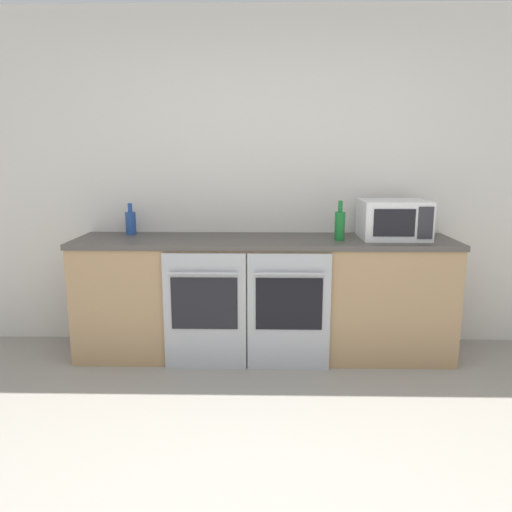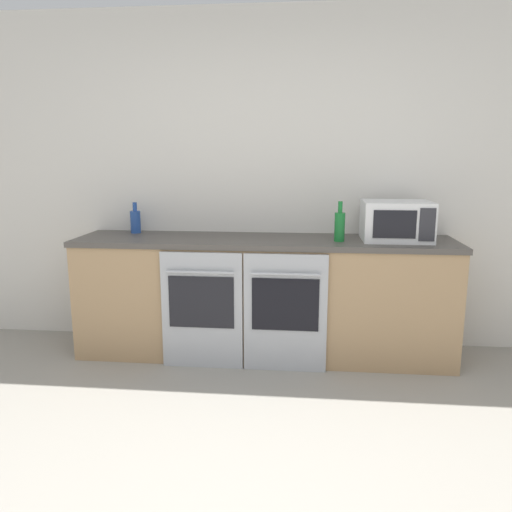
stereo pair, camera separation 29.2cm
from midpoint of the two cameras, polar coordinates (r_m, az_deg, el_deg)
name	(u,v)px [view 2 (the right image)]	position (r m, az deg, el deg)	size (l,w,h in m)	color
wall_back	(268,181)	(3.98, 3.46, 8.52)	(10.00, 0.06, 2.60)	silver
counter_back	(264,296)	(3.79, 3.10, -4.67)	(2.80, 0.62, 0.90)	tan
oven_left	(202,310)	(3.54, -3.85, -6.18)	(0.58, 0.06, 0.84)	#A8AAAF
oven_right	(285,312)	(3.50, 5.77, -6.45)	(0.58, 0.06, 0.84)	#A8AAAF
microwave	(396,221)	(3.78, 17.88, 3.85)	(0.48, 0.40, 0.28)	silver
bottle_blue	(135,221)	(4.03, -11.61, 3.93)	(0.08, 0.08, 0.24)	#234793
bottle_green	(340,226)	(3.62, 11.84, 3.39)	(0.07, 0.07, 0.29)	#19722D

